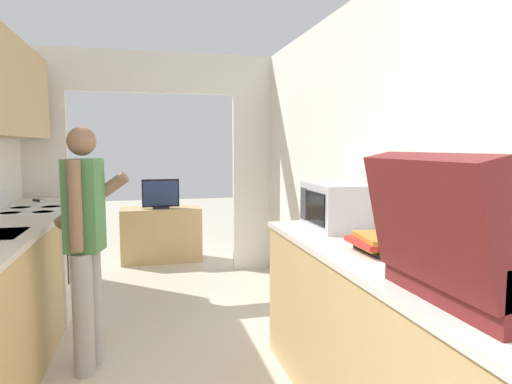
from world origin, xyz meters
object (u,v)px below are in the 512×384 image
object	(u,v)px
book_stack	(379,243)
range_oven	(34,262)
person	(85,243)
microwave	(341,206)
knife	(38,200)
suitcase	(468,253)
tv_cabinet	(161,234)
television	(161,194)

from	to	relation	value
book_stack	range_oven	bearing A→B (deg)	134.54
person	microwave	distance (m)	1.67
microwave	knife	xyz separation A→B (m)	(-2.28, 2.12, -0.14)
book_stack	person	bearing A→B (deg)	146.66
suitcase	microwave	distance (m)	1.42
book_stack	knife	bearing A→B (deg)	127.97
suitcase	microwave	xyz separation A→B (m)	(0.16, 1.41, -0.02)
microwave	person	bearing A→B (deg)	168.55
person	tv_cabinet	size ratio (longest dim) A/B	1.59
book_stack	knife	xyz separation A→B (m)	(-2.18, 2.80, -0.04)
tv_cabinet	television	xyz separation A→B (m)	(0.00, -0.04, 0.52)
book_stack	microwave	bearing A→B (deg)	82.18
person	knife	xyz separation A→B (m)	(-0.65, 1.79, 0.09)
television	knife	size ratio (longest dim) A/B	1.42
range_oven	knife	size ratio (longest dim) A/B	3.30
person	microwave	world-z (taller)	person
book_stack	television	bearing A→B (deg)	104.38
book_stack	knife	size ratio (longest dim) A/B	0.98
book_stack	knife	distance (m)	3.55
range_oven	tv_cabinet	world-z (taller)	range_oven
knife	television	bearing A→B (deg)	2.42
book_stack	suitcase	bearing A→B (deg)	-95.33
suitcase	microwave	bearing A→B (deg)	83.47
range_oven	suitcase	world-z (taller)	suitcase
book_stack	tv_cabinet	bearing A→B (deg)	104.23
range_oven	person	world-z (taller)	person
microwave	television	distance (m)	3.26
person	knife	distance (m)	1.91
tv_cabinet	book_stack	bearing A→B (deg)	-75.77
book_stack	television	size ratio (longest dim) A/B	0.69
microwave	television	world-z (taller)	microwave
person	tv_cabinet	world-z (taller)	person
microwave	tv_cabinet	xyz separation A→B (m)	(-1.05, 3.11, -0.73)
television	knife	xyz separation A→B (m)	(-1.22, -0.95, 0.07)
book_stack	television	xyz separation A→B (m)	(-0.96, 3.75, -0.11)
range_oven	television	size ratio (longest dim) A/B	2.32
suitcase	microwave	size ratio (longest dim) A/B	1.31
person	suitcase	bearing A→B (deg)	-127.34
microwave	tv_cabinet	world-z (taller)	microwave
television	knife	bearing A→B (deg)	-142.11
tv_cabinet	suitcase	bearing A→B (deg)	-78.84
microwave	knife	distance (m)	3.12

